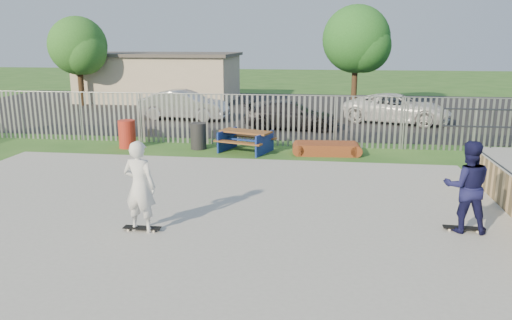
# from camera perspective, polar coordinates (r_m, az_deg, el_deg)

# --- Properties ---
(ground) EXTENTS (120.00, 120.00, 0.00)m
(ground) POSITION_cam_1_polar(r_m,az_deg,el_deg) (11.52, -8.84, -7.42)
(ground) COLOR #2B5E20
(ground) RESTS_ON ground
(concrete_slab) EXTENTS (15.00, 12.00, 0.15)m
(concrete_slab) POSITION_cam_1_polar(r_m,az_deg,el_deg) (11.50, -8.86, -7.07)
(concrete_slab) COLOR #9B9C96
(concrete_slab) RESTS_ON ground
(fence) EXTENTS (26.04, 16.02, 2.00)m
(fence) POSITION_cam_1_polar(r_m,az_deg,el_deg) (15.35, -0.53, 1.96)
(fence) COLOR gray
(fence) RESTS_ON ground
(picnic_table) EXTENTS (2.28, 2.07, 0.80)m
(picnic_table) POSITION_cam_1_polar(r_m,az_deg,el_deg) (18.64, -1.19, 2.18)
(picnic_table) COLOR brown
(picnic_table) RESTS_ON ground
(funbox) EXTENTS (2.13, 1.16, 0.41)m
(funbox) POSITION_cam_1_polar(r_m,az_deg,el_deg) (18.45, 8.06, 1.30)
(funbox) COLOR brown
(funbox) RESTS_ON ground
(trash_bin_red) EXTENTS (0.65, 0.65, 1.08)m
(trash_bin_red) POSITION_cam_1_polar(r_m,az_deg,el_deg) (19.93, -14.52, 2.89)
(trash_bin_red) COLOR #AE271A
(trash_bin_red) RESTS_ON ground
(trash_bin_grey) EXTENTS (0.60, 0.60, 1.00)m
(trash_bin_grey) POSITION_cam_1_polar(r_m,az_deg,el_deg) (19.23, -6.60, 2.74)
(trash_bin_grey) COLOR black
(trash_bin_grey) RESTS_ON ground
(parking_lot) EXTENTS (40.00, 18.00, 0.02)m
(parking_lot) POSITION_cam_1_polar(r_m,az_deg,el_deg) (29.74, 1.61, 5.72)
(parking_lot) COLOR black
(parking_lot) RESTS_ON ground
(car_silver) EXTENTS (4.71, 1.98, 1.51)m
(car_silver) POSITION_cam_1_polar(r_m,az_deg,el_deg) (26.34, -8.22, 6.25)
(car_silver) COLOR silver
(car_silver) RESTS_ON parking_lot
(car_dark) EXTENTS (4.50, 2.07, 1.27)m
(car_dark) POSITION_cam_1_polar(r_m,az_deg,el_deg) (23.40, 4.08, 5.13)
(car_dark) COLOR black
(car_dark) RESTS_ON parking_lot
(car_white) EXTENTS (5.63, 3.76, 1.44)m
(car_white) POSITION_cam_1_polar(r_m,az_deg,el_deg) (26.04, 15.83, 5.70)
(car_white) COLOR white
(car_white) RESTS_ON parking_lot
(building) EXTENTS (10.40, 6.40, 3.20)m
(building) POSITION_cam_1_polar(r_m,az_deg,el_deg) (35.20, -10.87, 9.34)
(building) COLOR beige
(building) RESTS_ON ground
(tree_left) EXTENTS (3.56, 3.56, 5.50)m
(tree_left) POSITION_cam_1_polar(r_m,az_deg,el_deg) (33.40, -19.69, 12.17)
(tree_left) COLOR #3C2918
(tree_left) RESTS_ON ground
(tree_mid) EXTENTS (3.94, 3.94, 6.09)m
(tree_mid) POSITION_cam_1_polar(r_m,az_deg,el_deg) (30.57, 11.40, 13.37)
(tree_mid) COLOR #462F1C
(tree_mid) RESTS_ON ground
(skateboard_a) EXTENTS (0.81, 0.24, 0.08)m
(skateboard_a) POSITION_cam_1_polar(r_m,az_deg,el_deg) (11.56, 22.54, -7.28)
(skateboard_a) COLOR black
(skateboard_a) RESTS_ON concrete_slab
(skateboard_b) EXTENTS (0.80, 0.21, 0.08)m
(skateboard_b) POSITION_cam_1_polar(r_m,az_deg,el_deg) (10.97, -12.88, -7.67)
(skateboard_b) COLOR black
(skateboard_b) RESTS_ON concrete_slab
(skater_navy) EXTENTS (0.98, 0.79, 1.95)m
(skater_navy) POSITION_cam_1_polar(r_m,az_deg,el_deg) (11.28, 22.97, -2.82)
(skater_navy) COLOR #13143D
(skater_navy) RESTS_ON concrete_slab
(skater_white) EXTENTS (0.78, 0.58, 1.95)m
(skater_white) POSITION_cam_1_polar(r_m,az_deg,el_deg) (10.67, -13.15, -2.97)
(skater_white) COLOR silver
(skater_white) RESTS_ON concrete_slab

